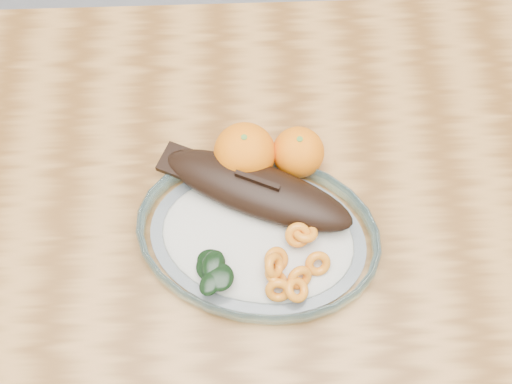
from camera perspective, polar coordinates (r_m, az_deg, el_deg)
ground at (r=1.56m, az=-1.78°, el=-14.61°), size 3.00×3.00×0.00m
dining_table at (r=0.93m, az=-2.89°, el=-6.28°), size 1.20×0.80×0.75m
plated_meal at (r=0.82m, az=0.14°, el=-3.58°), size 0.67×0.67×0.08m
orange_left at (r=0.85m, az=-1.02°, el=3.50°), size 0.08×0.08×0.08m
orange_right at (r=0.86m, az=3.77°, el=3.54°), size 0.07×0.07×0.07m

